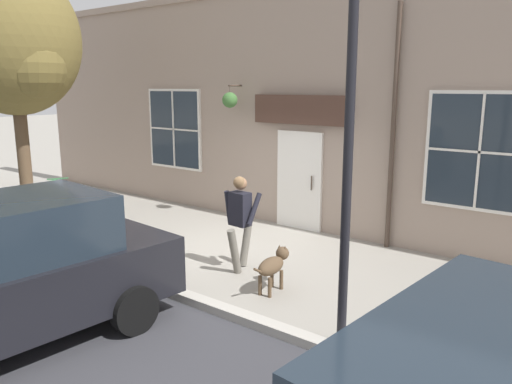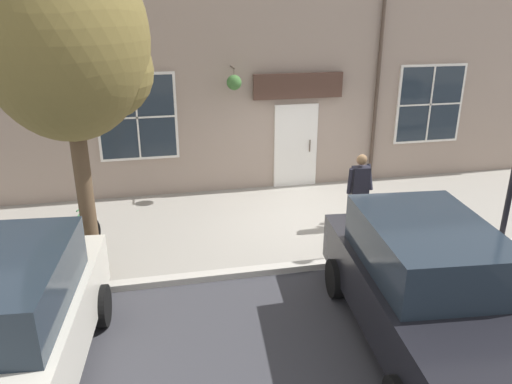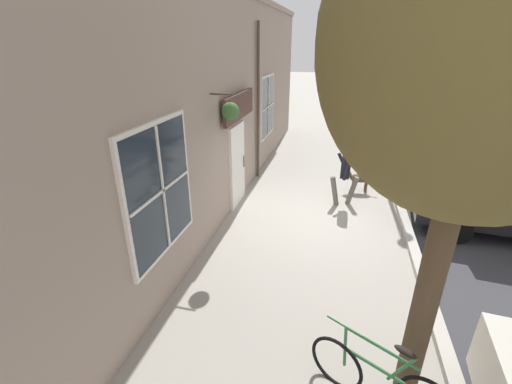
{
  "view_description": "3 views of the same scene",
  "coord_description": "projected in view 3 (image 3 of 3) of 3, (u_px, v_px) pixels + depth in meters",
  "views": [
    {
      "loc": [
        6.68,
        5.95,
        3.03
      ],
      "look_at": [
        -1.36,
        -0.27,
        0.86
      ],
      "focal_mm": 35.0,
      "sensor_mm": 36.0,
      "label": 1
    },
    {
      "loc": [
        9.43,
        -3.18,
        4.49
      ],
      "look_at": [
        0.15,
        -1.22,
        0.8
      ],
      "focal_mm": 35.0,
      "sensor_mm": 36.0,
      "label": 2
    },
    {
      "loc": [
        0.31,
        -7.65,
        3.94
      ],
      "look_at": [
        -1.18,
        -1.69,
        1.24
      ],
      "focal_mm": 24.0,
      "sensor_mm": 36.0,
      "label": 3
    }
  ],
  "objects": [
    {
      "name": "street_tree_by_curb",
      "position": [
        485.0,
        53.0,
        2.79
      ],
      "size": [
        2.75,
        2.5,
        5.46
      ],
      "color": "brown",
      "rests_on": "ground_plane"
    },
    {
      "name": "street_lamp",
      "position": [
        399.0,
        60.0,
        9.7
      ],
      "size": [
        0.32,
        0.32,
        5.44
      ],
      "color": "black",
      "rests_on": "ground_plane"
    },
    {
      "name": "leaning_bicycle",
      "position": [
        380.0,
        380.0,
        3.93
      ],
      "size": [
        1.63,
        0.69,
        1.01
      ],
      "color": "black",
      "rests_on": "ground_plane"
    },
    {
      "name": "storefront_facade",
      "position": [
        225.0,
        107.0,
        7.95
      ],
      "size": [
        0.95,
        18.0,
        5.14
      ],
      "color": "gray",
      "rests_on": "ground_plane"
    },
    {
      "name": "pedestrian_walking",
      "position": [
        345.0,
        170.0,
        8.72
      ],
      "size": [
        0.74,
        0.57,
        1.6
      ],
      "color": "#6B665B",
      "rests_on": "ground_plane"
    },
    {
      "name": "ground_plane",
      "position": [
        319.0,
        216.0,
        8.45
      ],
      "size": [
        90.0,
        90.0,
        0.0
      ],
      "primitive_type": "plane",
      "color": "gray"
    },
    {
      "name": "parked_car_far_end",
      "position": [
        450.0,
        136.0,
        12.17
      ],
      "size": [
        4.44,
        2.22,
        1.75
      ],
      "color": "#B7B7BC",
      "rests_on": "ground_plane"
    },
    {
      "name": "dog_on_leash",
      "position": [
        358.0,
        178.0,
        9.7
      ],
      "size": [
        1.0,
        0.34,
        0.64
      ],
      "color": "brown",
      "rests_on": "ground_plane"
    }
  ]
}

